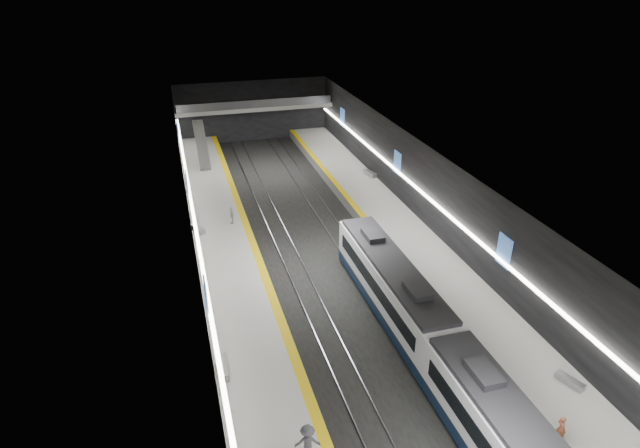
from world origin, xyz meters
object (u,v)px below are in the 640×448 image
object	(u,v)px
bench_left_near	(223,368)
passenger_right_a	(561,429)
bench_right_far	(370,174)
passenger_left_b	(308,442)
train	(443,355)
passenger_left_a	(232,215)
bench_left_far	(198,229)
bench_right_near	(570,381)
escalator	(201,144)

from	to	relation	value
bench_left_near	passenger_right_a	bearing A→B (deg)	-28.97
bench_right_far	passenger_left_b	size ratio (longest dim) A/B	0.99
train	passenger_left_b	world-z (taller)	train
passenger_right_a	passenger_left_b	size ratio (longest dim) A/B	0.81
train	passenger_left_a	bearing A→B (deg)	111.79
passenger_left_b	train	bearing A→B (deg)	-146.85
train	passenger_right_a	xyz separation A→B (m)	(3.20, -6.00, -0.43)
bench_left_far	bench_right_near	xyz separation A→B (m)	(18.36, -24.53, -0.02)
bench_left_near	passenger_left_a	size ratio (longest dim) A/B	1.24
train	bench_right_near	distance (m)	7.05
escalator	bench_left_near	world-z (taller)	escalator
train	bench_right_near	world-z (taller)	train
bench_right_far	passenger_left_b	bearing A→B (deg)	-129.75
escalator	bench_left_far	bearing A→B (deg)	-96.22
escalator	passenger_left_a	size ratio (longest dim) A/B	4.99
train	escalator	distance (m)	41.24
train	bench_left_far	xyz separation A→B (m)	(-12.00, 21.66, -0.98)
escalator	bench_right_near	world-z (taller)	escalator
train	passenger_left_b	size ratio (longest dim) A/B	15.77
escalator	passenger_left_b	bearing A→B (deg)	-88.48
bench_right_near	bench_left_far	bearing A→B (deg)	106.82
bench_left_near	passenger_left_a	world-z (taller)	passenger_left_a
bench_left_far	passenger_right_a	bearing A→B (deg)	-85.98
bench_right_far	passenger_left_a	bearing A→B (deg)	-168.98
bench_left_far	bench_right_far	xyz separation A→B (m)	(19.00, 8.28, 0.02)
bench_left_near	bench_left_far	xyz separation A→B (m)	(0.00, 18.16, -0.03)
passenger_right_a	bench_left_far	bearing A→B (deg)	29.73
bench_right_near	bench_right_far	distance (m)	32.81
bench_right_far	passenger_right_a	distance (m)	36.15
passenger_left_b	bench_left_near	bearing A→B (deg)	-54.18
passenger_left_a	bench_right_far	bearing A→B (deg)	113.61
bench_right_near	escalator	bearing A→B (deg)	90.88
bench_left_far	escalator	bearing A→B (deg)	59.01
escalator	passenger_left_a	distance (m)	17.71
passenger_left_a	escalator	bearing A→B (deg)	-178.36
bench_right_far	escalator	bearing A→B (deg)	134.97
bench_left_far	passenger_left_b	world-z (taller)	passenger_left_b
passenger_right_a	passenger_left_b	bearing A→B (deg)	79.20
bench_right_far	train	bearing A→B (deg)	-117.56
bench_right_near	passenger_right_a	world-z (taller)	passenger_right_a
passenger_left_b	bench_right_far	bearing A→B (deg)	-103.80
bench_left_near	passenger_left_b	bearing A→B (deg)	-62.68
bench_left_far	passenger_left_a	distance (m)	3.20
bench_left_far	bench_right_near	world-z (taller)	bench_left_far
train	passenger_left_b	distance (m)	9.51
passenger_right_a	bench_right_far	bearing A→B (deg)	-5.10
train	bench_left_far	size ratio (longest dim) A/B	17.10
bench_left_near	bench_left_far	world-z (taller)	bench_left_near
escalator	bench_right_far	world-z (taller)	escalator
train	passenger_right_a	distance (m)	6.82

